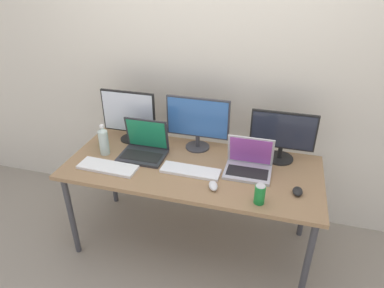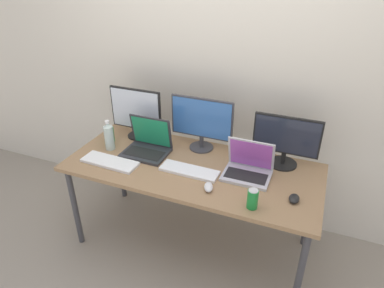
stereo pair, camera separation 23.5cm
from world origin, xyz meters
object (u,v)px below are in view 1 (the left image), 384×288
Objects in this scene: laptop_secondary at (249,164)px; soda_can_by_laptop at (103,139)px; mouse_by_laptop at (298,191)px; soda_can_near_keyboard at (260,194)px; keyboard_aux at (108,167)px; work_desk at (192,173)px; keyboard_main at (191,171)px; monitor_right at (282,135)px; laptop_silver at (144,147)px; mouse_by_keyboard at (213,186)px; water_bottle at (104,141)px; monitor_left at (129,115)px; monitor_center at (198,121)px.

laptop_secondary is 1.14m from soda_can_by_laptop.
soda_can_near_keyboard is at bearing -144.84° from mouse_by_laptop.
work_desk is at bearing 20.29° from keyboard_aux.
work_desk is 4.39× the size of keyboard_main.
keyboard_main is (-0.38, -0.12, -0.05)m from laptop_secondary.
monitor_right reaches higher than laptop_silver.
laptop_silver is 0.31m from keyboard_aux.
monitor_right is at bearing 109.14° from mouse_by_laptop.
keyboard_main is 4.06× the size of mouse_by_keyboard.
monitor_right is at bearing 12.10° from water_bottle.
monitor_left is 1.39× the size of laptop_secondary.
mouse_by_keyboard is (-0.19, -0.26, -0.04)m from laptop_secondary.
laptop_silver reaches higher than work_desk.
laptop_silver is 0.30m from water_bottle.
water_bottle reaches higher than keyboard_aux.
soda_can_by_laptop is at bearing -166.67° from monitor_center.
monitor_center reaches higher than laptop_silver.
monitor_right is at bearing 80.54° from soda_can_near_keyboard.
keyboard_main is at bearing -83.23° from monitor_center.
work_desk is 3.75× the size of monitor_center.
keyboard_aux is (-0.18, -0.25, -0.05)m from laptop_silver.
water_bottle is at bearing -157.10° from monitor_center.
mouse_by_keyboard is at bearing -64.44° from monitor_center.
keyboard_aux is 4.51× the size of mouse_by_laptop.
monitor_center is 0.74m from keyboard_aux.
keyboard_aux is at bearing -168.31° from keyboard_main.
laptop_silver is 2.65× the size of soda_can_by_laptop.
monitor_center is 3.83× the size of soda_can_near_keyboard.
keyboard_main is 0.72m from mouse_by_laptop.
soda_can_by_laptop is at bearing -135.30° from monitor_left.
soda_can_near_keyboard is at bearing -13.34° from water_bottle.
laptop_silver is (0.20, -0.20, -0.16)m from monitor_left.
monitor_center is at bearing 133.78° from soda_can_near_keyboard.
laptop_silver is 0.65m from mouse_by_keyboard.
laptop_silver is 0.96m from soda_can_near_keyboard.
keyboard_main reaches higher than work_desk.
soda_can_near_keyboard is (0.89, -0.35, 0.00)m from laptop_silver.
laptop_secondary is 0.35m from soda_can_near_keyboard.
laptop_silver is 3.29× the size of mouse_by_keyboard.
work_desk is 0.76m from soda_can_by_laptop.
keyboard_main and keyboard_aux have the same top height.
monitor_left is 1.18m from monitor_right.
monitor_right is 1.26m from keyboard_aux.
soda_can_near_keyboard is (0.30, -0.07, 0.04)m from mouse_by_keyboard.
monitor_right is 1.45× the size of laptop_secondary.
monitor_right reaches higher than soda_can_near_keyboard.
water_bottle is (-0.29, -0.07, 0.05)m from laptop_silver.
mouse_by_keyboard is at bearing 167.06° from soda_can_near_keyboard.
laptop_secondary reaches higher than mouse_by_keyboard.
keyboard_main is (-0.58, -0.34, -0.19)m from monitor_right.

